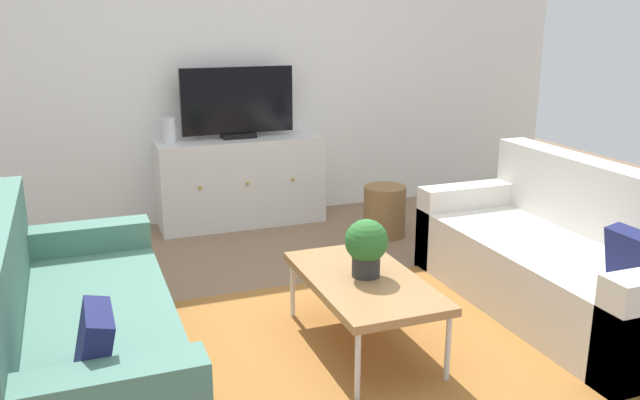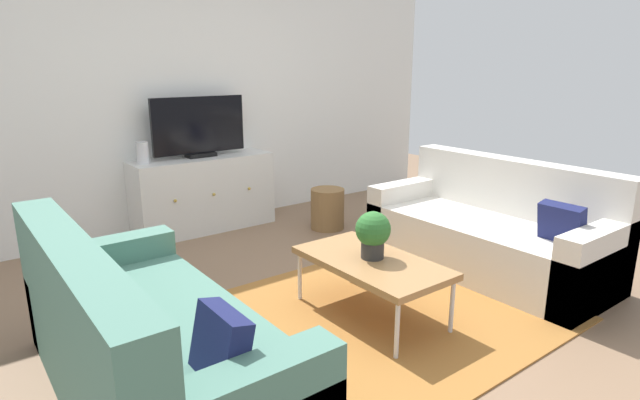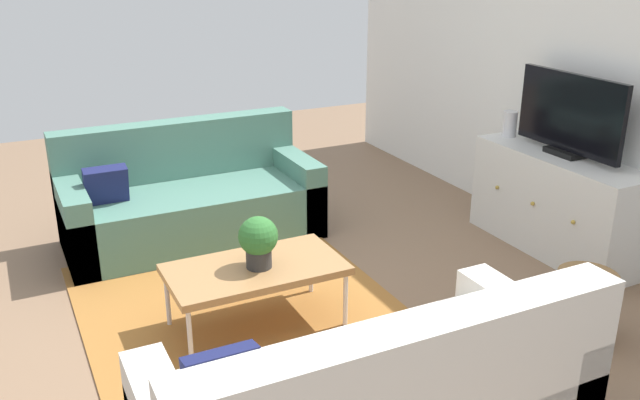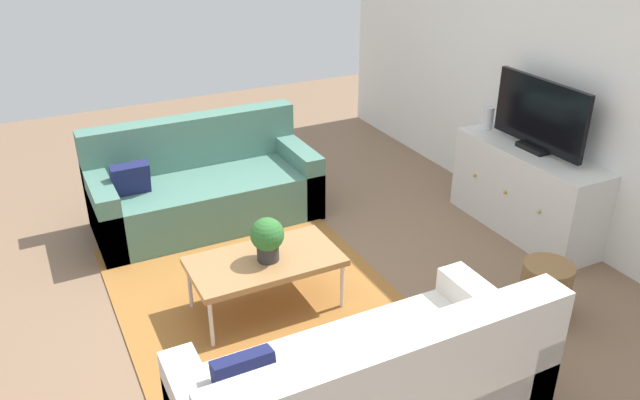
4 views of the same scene
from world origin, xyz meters
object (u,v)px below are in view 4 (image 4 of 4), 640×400
object	(u,v)px
flat_screen_tv	(540,116)
glass_vase	(487,118)
tv_console	(526,191)
coffee_table	(265,263)
potted_plant	(267,238)
couch_left_side	(202,188)
wicker_basket	(545,291)

from	to	relation	value
flat_screen_tv	glass_vase	xyz separation A→B (m)	(-0.57, -0.02, -0.19)
flat_screen_tv	tv_console	bearing A→B (deg)	-90.00
coffee_table	flat_screen_tv	world-z (taller)	flat_screen_tv
coffee_table	tv_console	bearing A→B (deg)	91.43
potted_plant	glass_vase	size ratio (longest dim) A/B	1.54
couch_left_side	coffee_table	size ratio (longest dim) A/B	1.85
couch_left_side	glass_vase	size ratio (longest dim) A/B	9.44
wicker_basket	flat_screen_tv	bearing A→B (deg)	143.07
coffee_table	wicker_basket	xyz separation A→B (m)	(0.94, 1.66, -0.17)
flat_screen_tv	glass_vase	size ratio (longest dim) A/B	4.66
potted_plant	wicker_basket	bearing A→B (deg)	60.76
glass_vase	couch_left_side	bearing A→B (deg)	-110.28
potted_plant	flat_screen_tv	xyz separation A→B (m)	(-0.08, 2.40, 0.46)
couch_left_side	wicker_basket	distance (m)	2.95
couch_left_side	glass_vase	xyz separation A→B (m)	(0.88, 2.37, 0.55)
couch_left_side	tv_console	size ratio (longest dim) A/B	1.37
potted_plant	tv_console	world-z (taller)	tv_console
flat_screen_tv	glass_vase	bearing A→B (deg)	-178.01
glass_vase	wicker_basket	distance (m)	1.85
coffee_table	potted_plant	bearing A→B (deg)	39.32
coffee_table	flat_screen_tv	xyz separation A→B (m)	(-0.06, 2.42, 0.66)
coffee_table	glass_vase	size ratio (longest dim) A/B	5.09
tv_console	coffee_table	bearing A→B (deg)	-88.57
flat_screen_tv	potted_plant	bearing A→B (deg)	-88.06
tv_console	flat_screen_tv	size ratio (longest dim) A/B	1.48
wicker_basket	tv_console	bearing A→B (deg)	143.81
coffee_table	couch_left_side	bearing A→B (deg)	179.18
potted_plant	glass_vase	distance (m)	2.48
potted_plant	flat_screen_tv	size ratio (longest dim) A/B	0.33
tv_console	glass_vase	world-z (taller)	glass_vase
couch_left_side	tv_console	bearing A→B (deg)	58.56
coffee_table	potted_plant	xyz separation A→B (m)	(0.02, 0.02, 0.20)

